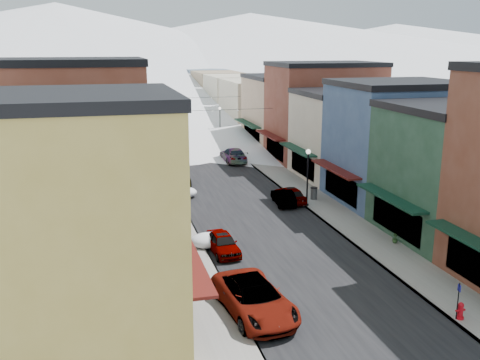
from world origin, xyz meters
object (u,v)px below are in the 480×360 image
car_dark_hatch (181,178)px  fire_hydrant (460,311)px  streetlamp_near (308,170)px  car_silver_sedan (223,243)px  car_green_sedan (283,197)px  car_white_suv (254,298)px  trash_can (314,193)px

car_dark_hatch → fire_hydrant: car_dark_hatch is taller
fire_hydrant → streetlamp_near: 20.30m
car_silver_sedan → car_green_sedan: bearing=48.1°
car_white_suv → streetlamp_near: (9.50, 16.81, 2.33)m
fire_hydrant → trash_can: (1.09, 21.74, 0.14)m
car_silver_sedan → trash_can: bearing=39.8°
car_silver_sedan → car_white_suv: bearing=-95.5°
car_dark_hatch → car_green_sedan: bearing=-49.7°
car_silver_sedan → streetlamp_near: (9.22, 8.32, 2.51)m
streetlamp_near → car_white_suv: bearing=-119.5°
streetlamp_near → fire_hydrant: bearing=-89.4°
car_dark_hatch → trash_can: car_dark_hatch is taller
fire_hydrant → trash_can: 21.77m
fire_hydrant → car_green_sedan: bearing=95.1°
fire_hydrant → streetlamp_near: streetlamp_near is taller
car_dark_hatch → car_green_sedan: 11.74m
car_white_suv → trash_can: car_white_suv is taller
car_white_suv → streetlamp_near: bearing=53.9°
car_dark_hatch → car_green_sedan: car_dark_hatch is taller
car_green_sedan → fire_hydrant: 21.39m
car_dark_hatch → trash_can: 13.58m
car_silver_sedan → car_green_sedan: car_silver_sedan is taller
car_silver_sedan → car_green_sedan: (7.52, 9.50, -0.03)m
car_dark_hatch → trash_can: size_ratio=3.93×
car_silver_sedan → car_dark_hatch: 18.50m
car_silver_sedan → trash_can: size_ratio=3.85×
car_white_suv → car_green_sedan: bearing=59.9°
car_dark_hatch → streetlamp_near: size_ratio=0.87×
car_green_sedan → streetlamp_near: streetlamp_near is taller
fire_hydrant → car_white_suv: bearing=161.1°
car_silver_sedan → car_dark_hatch: bearing=86.5°
car_green_sedan → car_silver_sedan: bearing=57.4°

